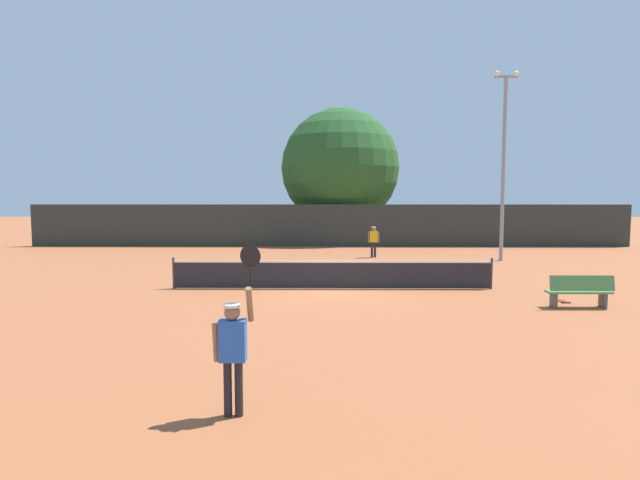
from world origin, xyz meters
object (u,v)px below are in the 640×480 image
object	(u,v)px
tennis_ball	(254,279)
spare_racket	(562,301)
player_receiving	(374,239)
large_tree	(340,168)
light_pole	(504,155)
courtside_bench	(580,291)
parked_car_near	(216,228)
parked_car_mid	(457,228)
player_serving	(234,342)

from	to	relation	value
tennis_ball	spare_racket	distance (m)	10.61
player_receiving	large_tree	bearing A→B (deg)	-81.30
player_receiving	light_pole	distance (m)	7.52
tennis_ball	courtside_bench	xyz separation A→B (m)	(9.93, -4.85, 0.45)
courtside_bench	parked_car_near	bearing A→B (deg)	123.24
large_tree	parked_car_mid	bearing A→B (deg)	17.11
large_tree	spare_racket	bearing A→B (deg)	-73.53
player_receiving	spare_racket	world-z (taller)	player_receiving
courtside_bench	light_pole	distance (m)	11.86
light_pole	parked_car_near	size ratio (longest dim) A/B	2.08
light_pole	large_tree	world-z (taller)	large_tree
parked_car_near	courtside_bench	bearing A→B (deg)	-62.83
player_serving	spare_racket	distance (m)	11.89
player_serving	large_tree	xyz separation A→B (m)	(2.33, 29.00, 3.99)
player_serving	spare_racket	xyz separation A→B (m)	(8.46, 8.28, -1.07)
large_tree	parked_car_mid	xyz separation A→B (m)	(8.84, 2.72, -4.30)
parked_car_mid	large_tree	bearing A→B (deg)	-156.67
player_receiving	spare_racket	xyz separation A→B (m)	(4.66, -11.15, -0.94)
player_serving	large_tree	size ratio (longest dim) A/B	0.27
player_serving	courtside_bench	size ratio (longest dim) A/B	1.38
player_receiving	courtside_bench	distance (m)	12.98
parked_car_near	tennis_ball	bearing A→B (deg)	-79.92
player_receiving	tennis_ball	xyz separation A→B (m)	(-5.19, -7.22, -0.93)
player_serving	parked_car_mid	size ratio (longest dim) A/B	0.57
parked_car_near	large_tree	bearing A→B (deg)	-16.42
tennis_ball	courtside_bench	distance (m)	11.06
player_receiving	large_tree	size ratio (longest dim) A/B	0.17
player_serving	courtside_bench	world-z (taller)	player_serving
player_receiving	light_pole	bearing A→B (deg)	168.49
courtside_bench	parked_car_mid	size ratio (longest dim) A/B	0.41
tennis_ball	parked_car_near	size ratio (longest dim) A/B	0.02
spare_racket	player_serving	bearing A→B (deg)	-135.63
player_receiving	courtside_bench	xyz separation A→B (m)	(4.74, -12.08, -0.48)
player_serving	parked_car_near	bearing A→B (deg)	102.39
spare_racket	courtside_bench	world-z (taller)	courtside_bench
light_pole	parked_car_mid	bearing A→B (deg)	84.76
player_serving	spare_racket	world-z (taller)	player_serving
player_serving	courtside_bench	xyz separation A→B (m)	(8.54, 7.35, -0.61)
courtside_bench	large_tree	distance (m)	22.98
player_serving	light_pole	size ratio (longest dim) A/B	0.27
spare_racket	light_pole	size ratio (longest dim) A/B	0.06
large_tree	player_serving	bearing A→B (deg)	-94.60
tennis_ball	player_serving	bearing A→B (deg)	-83.50
player_receiving	tennis_ball	bearing A→B (deg)	54.31
tennis_ball	large_tree	distance (m)	17.93
courtside_bench	large_tree	world-z (taller)	large_tree
light_pole	parked_car_near	bearing A→B (deg)	143.18
spare_racket	parked_car_near	size ratio (longest dim) A/B	0.12
player_receiving	parked_car_mid	bearing A→B (deg)	-120.97
light_pole	parked_car_near	distance (m)	21.27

